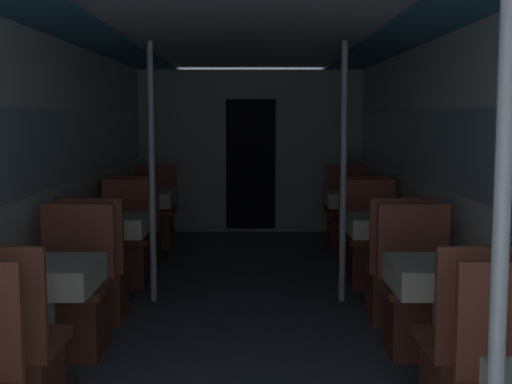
{
  "coord_description": "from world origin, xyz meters",
  "views": [
    {
      "loc": [
        0.07,
        -1.05,
        1.5
      ],
      "look_at": [
        0.08,
        2.74,
        1.1
      ],
      "focal_mm": 50.0,
      "sensor_mm": 36.0,
      "label": 1
    }
  ],
  "objects_px": {
    "support_pole_left_2": "(150,173)",
    "chair_left_far_3": "(152,223)",
    "chair_right_far_1": "(417,309)",
    "chair_left_far_1": "(70,310)",
    "chair_right_near_1": "(470,373)",
    "support_pole_right_2": "(341,173)",
    "dining_table_left_2": "(110,230)",
    "dining_table_right_2": "(382,230)",
    "chair_left_near_3": "(136,240)",
    "chair_right_far_2": "(370,254)",
    "dining_table_right_1": "(441,283)",
    "chair_right_far_3": "(344,223)",
    "chair_right_near_2": "(395,283)",
    "dining_table_left_3": "(145,203)",
    "dining_table_left_1": "(42,283)",
    "chair_left_near_1": "(9,374)",
    "chair_right_near_3": "(358,240)",
    "support_pole_right_0": "(497,276)",
    "chair_left_far_2": "(123,254)",
    "dining_table_right_3": "(351,202)",
    "chair_left_near_2": "(95,283)"
  },
  "relations": [
    {
      "from": "dining_table_left_2",
      "to": "chair_right_far_2",
      "type": "height_order",
      "value": "chair_right_far_2"
    },
    {
      "from": "support_pole_left_2",
      "to": "support_pole_right_0",
      "type": "height_order",
      "value": "same"
    },
    {
      "from": "chair_left_far_1",
      "to": "chair_left_near_2",
      "type": "height_order",
      "value": "same"
    },
    {
      "from": "dining_table_left_2",
      "to": "dining_table_right_2",
      "type": "bearing_deg",
      "value": 0.0
    },
    {
      "from": "support_pole_left_2",
      "to": "chair_right_near_1",
      "type": "height_order",
      "value": "support_pole_left_2"
    },
    {
      "from": "chair_left_near_1",
      "to": "dining_table_right_2",
      "type": "distance_m",
      "value": 3.28
    },
    {
      "from": "chair_left_far_2",
      "to": "chair_right_far_2",
      "type": "bearing_deg",
      "value": -180.0
    },
    {
      "from": "chair_right_near_2",
      "to": "support_pole_right_2",
      "type": "relative_size",
      "value": 0.45
    },
    {
      "from": "chair_left_near_2",
      "to": "chair_right_near_3",
      "type": "distance_m",
      "value": 2.87
    },
    {
      "from": "dining_table_left_1",
      "to": "support_pole_left_2",
      "type": "height_order",
      "value": "support_pole_left_2"
    },
    {
      "from": "chair_left_near_3",
      "to": "dining_table_right_3",
      "type": "relative_size",
      "value": 1.32
    },
    {
      "from": "chair_right_near_1",
      "to": "support_pole_right_2",
      "type": "height_order",
      "value": "support_pole_right_2"
    },
    {
      "from": "chair_right_near_1",
      "to": "dining_table_right_1",
      "type": "bearing_deg",
      "value": 90.0
    },
    {
      "from": "chair_right_far_1",
      "to": "chair_left_far_1",
      "type": "bearing_deg",
      "value": 0.0
    },
    {
      "from": "dining_table_right_2",
      "to": "dining_table_right_1",
      "type": "bearing_deg",
      "value": -90.0
    },
    {
      "from": "support_pole_left_2",
      "to": "dining_table_left_3",
      "type": "relative_size",
      "value": 2.96
    },
    {
      "from": "chair_left_far_1",
      "to": "chair_right_near_3",
      "type": "relative_size",
      "value": 1.0
    },
    {
      "from": "chair_left_far_1",
      "to": "dining_table_left_3",
      "type": "bearing_deg",
      "value": -90.0
    },
    {
      "from": "support_pole_right_0",
      "to": "support_pole_right_2",
      "type": "height_order",
      "value": "same"
    },
    {
      "from": "dining_table_left_2",
      "to": "chair_left_near_2",
      "type": "height_order",
      "value": "chair_left_near_2"
    },
    {
      "from": "chair_left_near_1",
      "to": "dining_table_left_3",
      "type": "height_order",
      "value": "chair_left_near_1"
    },
    {
      "from": "chair_left_near_3",
      "to": "dining_table_right_2",
      "type": "bearing_deg",
      "value": -30.1
    },
    {
      "from": "chair_left_near_2",
      "to": "chair_left_far_2",
      "type": "height_order",
      "value": "same"
    },
    {
      "from": "support_pole_left_2",
      "to": "chair_left_far_3",
      "type": "distance_m",
      "value": 2.55
    },
    {
      "from": "chair_left_far_2",
      "to": "dining_table_right_3",
      "type": "height_order",
      "value": "chair_left_far_2"
    },
    {
      "from": "dining_table_left_2",
      "to": "support_pole_right_2",
      "type": "bearing_deg",
      "value": 0.0
    },
    {
      "from": "chair_left_near_1",
      "to": "chair_left_far_3",
      "type": "bearing_deg",
      "value": 90.0
    },
    {
      "from": "chair_left_near_1",
      "to": "support_pole_right_2",
      "type": "xyz_separation_m",
      "value": [
        1.87,
        2.41,
        0.77
      ]
    },
    {
      "from": "chair_left_far_3",
      "to": "chair_right_near_3",
      "type": "relative_size",
      "value": 1.0
    },
    {
      "from": "chair_right_near_2",
      "to": "chair_right_near_1",
      "type": "bearing_deg",
      "value": -90.0
    },
    {
      "from": "chair_right_far_1",
      "to": "chair_right_far_3",
      "type": "xyz_separation_m",
      "value": [
        0.0,
        3.68,
        0.0
      ]
    },
    {
      "from": "chair_left_near_1",
      "to": "dining_table_right_2",
      "type": "bearing_deg",
      "value": 47.55
    },
    {
      "from": "support_pole_right_0",
      "to": "chair_right_near_1",
      "type": "bearing_deg",
      "value": 75.37
    },
    {
      "from": "dining_table_left_3",
      "to": "chair_left_far_1",
      "type": "bearing_deg",
      "value": -90.0
    },
    {
      "from": "chair_right_near_2",
      "to": "chair_left_near_1",
      "type": "bearing_deg",
      "value": -140.09
    },
    {
      "from": "dining_table_left_1",
      "to": "chair_right_far_1",
      "type": "distance_m",
      "value": 2.29
    },
    {
      "from": "support_pole_right_2",
      "to": "chair_right_near_3",
      "type": "height_order",
      "value": "support_pole_right_2"
    },
    {
      "from": "chair_right_near_2",
      "to": "dining_table_right_3",
      "type": "bearing_deg",
      "value": 90.0
    },
    {
      "from": "chair_left_near_2",
      "to": "dining_table_right_1",
      "type": "bearing_deg",
      "value": -30.1
    },
    {
      "from": "chair_left_near_3",
      "to": "chair_right_near_3",
      "type": "distance_m",
      "value": 2.2
    },
    {
      "from": "chair_right_near_2",
      "to": "dining_table_left_3",
      "type": "bearing_deg",
      "value": 132.45
    },
    {
      "from": "chair_left_near_3",
      "to": "support_pole_right_0",
      "type": "relative_size",
      "value": 0.45
    },
    {
      "from": "dining_table_right_2",
      "to": "chair_right_far_2",
      "type": "xyz_separation_m",
      "value": [
        0.0,
        0.57,
        -0.3
      ]
    },
    {
      "from": "chair_left_near_3",
      "to": "chair_right_far_2",
      "type": "height_order",
      "value": "same"
    },
    {
      "from": "chair_left_far_3",
      "to": "chair_right_far_3",
      "type": "height_order",
      "value": "same"
    },
    {
      "from": "dining_table_right_3",
      "to": "dining_table_left_1",
      "type": "bearing_deg",
      "value": -120.87
    },
    {
      "from": "dining_table_left_1",
      "to": "chair_right_near_2",
      "type": "relative_size",
      "value": 0.76
    },
    {
      "from": "support_pole_left_2",
      "to": "dining_table_left_3",
      "type": "xyz_separation_m",
      "value": [
        -0.33,
        1.84,
        -0.46
      ]
    },
    {
      "from": "chair_right_far_2",
      "to": "dining_table_right_1",
      "type": "bearing_deg",
      "value": 90.0
    },
    {
      "from": "chair_left_near_3",
      "to": "chair_right_far_3",
      "type": "distance_m",
      "value": 2.48
    }
  ]
}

